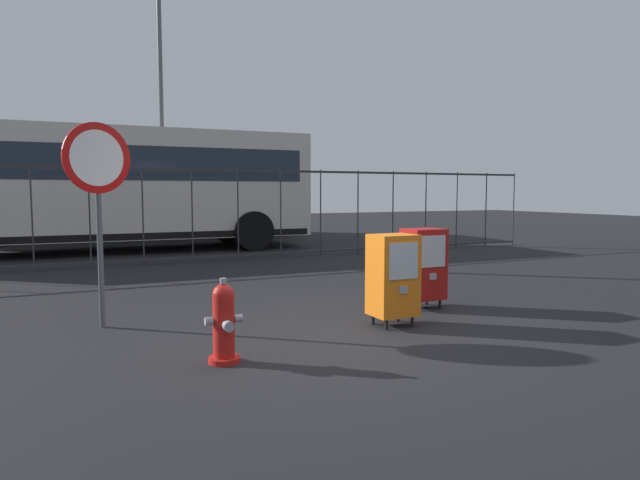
{
  "coord_description": "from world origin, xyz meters",
  "views": [
    {
      "loc": [
        -2.64,
        -4.92,
        1.49
      ],
      "look_at": [
        0.3,
        1.2,
        0.9
      ],
      "focal_mm": 31.27,
      "sensor_mm": 36.0,
      "label": 1
    }
  ],
  "objects_px": {
    "newspaper_box_secondary": "(393,275)",
    "stop_sign": "(98,181)",
    "newspaper_box_primary": "(423,264)",
    "bus_near": "(93,183)",
    "bus_far": "(131,185)",
    "street_light_near_right": "(161,86)",
    "fire_hydrant": "(224,323)"
  },
  "relations": [
    {
      "from": "fire_hydrant",
      "to": "bus_far",
      "type": "distance_m",
      "value": 13.94
    },
    {
      "from": "newspaper_box_primary",
      "to": "bus_near",
      "type": "distance_m",
      "value": 9.59
    },
    {
      "from": "bus_far",
      "to": "street_light_near_right",
      "type": "bearing_deg",
      "value": -24.83
    },
    {
      "from": "bus_far",
      "to": "street_light_near_right",
      "type": "distance_m",
      "value": 3.23
    },
    {
      "from": "newspaper_box_secondary",
      "to": "bus_far",
      "type": "xyz_separation_m",
      "value": [
        -1.13,
        13.34,
        1.14
      ]
    },
    {
      "from": "newspaper_box_primary",
      "to": "newspaper_box_secondary",
      "type": "xyz_separation_m",
      "value": [
        -0.88,
        -0.64,
        0.0
      ]
    },
    {
      "from": "bus_near",
      "to": "bus_far",
      "type": "bearing_deg",
      "value": 71.94
    },
    {
      "from": "newspaper_box_primary",
      "to": "street_light_near_right",
      "type": "distance_m",
      "value": 12.96
    },
    {
      "from": "newspaper_box_primary",
      "to": "bus_near",
      "type": "bearing_deg",
      "value": 110.5
    },
    {
      "from": "bus_far",
      "to": "newspaper_box_secondary",
      "type": "bearing_deg",
      "value": -82.32
    },
    {
      "from": "fire_hydrant",
      "to": "bus_near",
      "type": "distance_m",
      "value": 10.17
    },
    {
      "from": "bus_far",
      "to": "street_light_near_right",
      "type": "xyz_separation_m",
      "value": [
        0.92,
        -0.48,
        3.06
      ]
    },
    {
      "from": "newspaper_box_primary",
      "to": "newspaper_box_secondary",
      "type": "height_order",
      "value": "same"
    },
    {
      "from": "fire_hydrant",
      "to": "newspaper_box_secondary",
      "type": "distance_m",
      "value": 2.14
    },
    {
      "from": "newspaper_box_secondary",
      "to": "bus_far",
      "type": "height_order",
      "value": "bus_far"
    },
    {
      "from": "newspaper_box_primary",
      "to": "stop_sign",
      "type": "bearing_deg",
      "value": 170.19
    },
    {
      "from": "newspaper_box_secondary",
      "to": "stop_sign",
      "type": "bearing_deg",
      "value": 156.01
    },
    {
      "from": "bus_near",
      "to": "street_light_near_right",
      "type": "bearing_deg",
      "value": 57.06
    },
    {
      "from": "street_light_near_right",
      "to": "newspaper_box_secondary",
      "type": "bearing_deg",
      "value": -89.03
    },
    {
      "from": "stop_sign",
      "to": "bus_near",
      "type": "xyz_separation_m",
      "value": [
        0.47,
        8.26,
        0.11
      ]
    },
    {
      "from": "bus_near",
      "to": "fire_hydrant",
      "type": "bearing_deg",
      "value": -86.53
    },
    {
      "from": "newspaper_box_primary",
      "to": "stop_sign",
      "type": "distance_m",
      "value": 3.99
    },
    {
      "from": "fire_hydrant",
      "to": "bus_near",
      "type": "height_order",
      "value": "bus_near"
    },
    {
      "from": "bus_near",
      "to": "bus_far",
      "type": "xyz_separation_m",
      "value": [
        1.32,
        3.77,
        0.0
      ]
    },
    {
      "from": "newspaper_box_secondary",
      "to": "stop_sign",
      "type": "height_order",
      "value": "stop_sign"
    },
    {
      "from": "newspaper_box_secondary",
      "to": "street_light_near_right",
      "type": "relative_size",
      "value": 0.12
    },
    {
      "from": "stop_sign",
      "to": "bus_far",
      "type": "relative_size",
      "value": 0.21
    },
    {
      "from": "stop_sign",
      "to": "bus_near",
      "type": "distance_m",
      "value": 8.28
    },
    {
      "from": "newspaper_box_primary",
      "to": "newspaper_box_secondary",
      "type": "distance_m",
      "value": 1.09
    },
    {
      "from": "bus_far",
      "to": "fire_hydrant",
      "type": "bearing_deg",
      "value": -91.04
    },
    {
      "from": "bus_near",
      "to": "bus_far",
      "type": "relative_size",
      "value": 0.99
    },
    {
      "from": "newspaper_box_secondary",
      "to": "stop_sign",
      "type": "distance_m",
      "value": 3.36
    }
  ]
}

